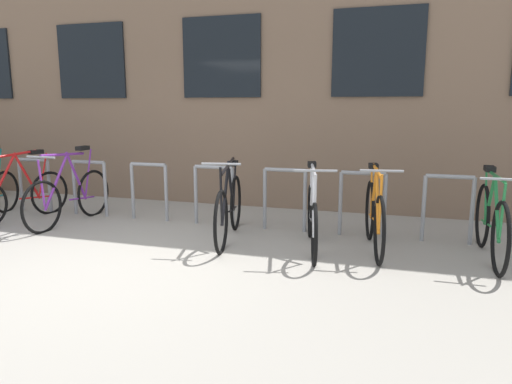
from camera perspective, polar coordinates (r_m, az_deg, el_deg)
The scene contains 9 objects.
ground_plane at distance 5.11m, azimuth -16.90°, elevation -8.63°, with size 42.00×42.00×0.00m, color #9E998E.
storefront_building at distance 10.26m, azimuth 1.30°, elevation 16.17°, with size 28.00×5.34×5.30m.
bike_rack at distance 6.45m, azimuth -5.16°, elevation 0.38°, with size 6.59×0.05×0.83m.
bicycle_black at distance 5.76m, azimuth -3.30°, elevation -1.96°, with size 0.48×1.77×1.03m.
bicycle_green at distance 5.62m, azimuth 26.67°, elevation -3.33°, with size 0.44×1.76×0.99m.
bicycle_orange at distance 5.51m, azimuth 14.20°, elevation -2.83°, with size 0.44×1.69×1.00m.
bicycle_purple at distance 7.05m, azimuth -21.75°, elevation -0.43°, with size 0.44×1.75×1.08m.
bicycle_silver at distance 5.43m, azimuth 6.85°, elevation -2.99°, with size 0.53×1.72×1.01m.
bicycle_red at distance 7.52m, azimuth -26.88°, elevation -0.29°, with size 0.48×1.68×1.04m.
Camera 1 is at (2.74, -3.99, 1.63)m, focal length 32.86 mm.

